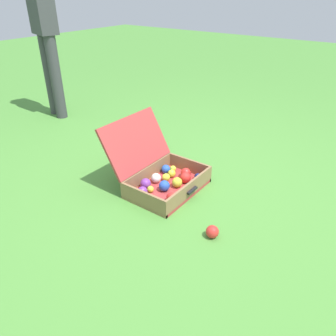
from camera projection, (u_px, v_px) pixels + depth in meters
The scene contains 4 objects.
ground_plane at pixel (183, 187), 2.51m from camera, with size 16.00×16.00×0.00m, color #4C8C38.
open_suitcase at pixel (161, 174), 2.47m from camera, with size 0.59×0.63×0.49m.
stray_ball_on_grass at pixel (212, 232), 2.00m from camera, with size 0.08×0.08×0.08m, color red.
bystander_person at pixel (44, 23), 3.40m from camera, with size 0.26×0.36×1.71m.
Camera 1 is at (-1.77, -1.16, 1.35)m, focal length 35.38 mm.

